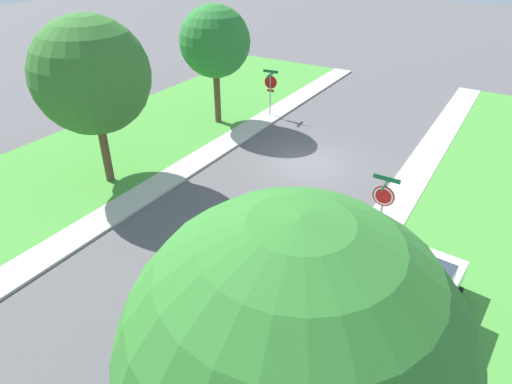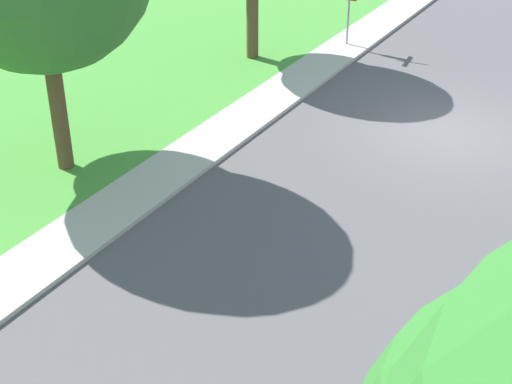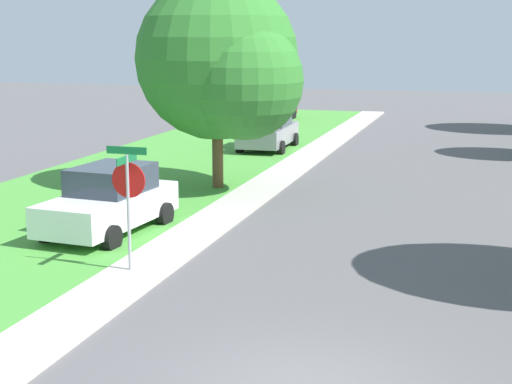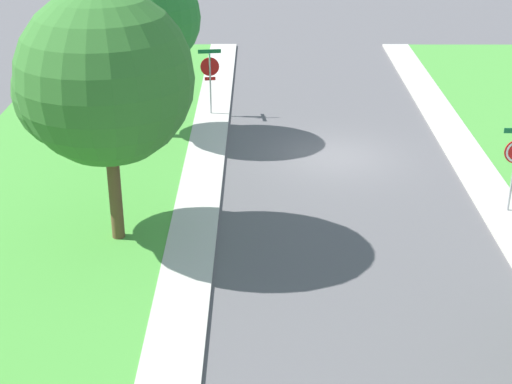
{
  "view_description": "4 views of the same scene",
  "coord_description": "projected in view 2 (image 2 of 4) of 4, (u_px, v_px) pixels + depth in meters",
  "views": [
    {
      "loc": [
        -7.95,
        17.83,
        9.88
      ],
      "look_at": [
        -0.48,
        5.64,
        1.4
      ],
      "focal_mm": 31.57,
      "sensor_mm": 36.0,
      "label": 1
    },
    {
      "loc": [
        -4.61,
        17.19,
        8.29
      ],
      "look_at": [
        1.36,
        7.0,
        1.4
      ],
      "focal_mm": 53.67,
      "sensor_mm": 36.0,
      "label": 2
    },
    {
      "loc": [
        2.32,
        -10.21,
        5.12
      ],
      "look_at": [
        -2.81,
        7.16,
        1.4
      ],
      "focal_mm": 54.91,
      "sensor_mm": 36.0,
      "label": 3
    },
    {
      "loc": [
        2.8,
        25.74,
        10.58
      ],
      "look_at": [
        2.86,
        6.02,
        1.4
      ],
      "focal_mm": 54.21,
      "sensor_mm": 36.0,
      "label": 4
    }
  ],
  "objects": [
    {
      "name": "ground_plane",
      "position": [
        445.0,
        132.0,
        19.0
      ],
      "size": [
        120.0,
        120.0,
        0.0
      ],
      "primitive_type": "plane",
      "color": "#565456"
    }
  ]
}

